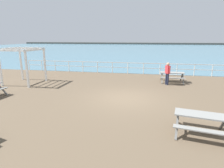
% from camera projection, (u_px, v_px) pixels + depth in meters
% --- Properties ---
extents(ground_plane, '(30.00, 24.00, 0.20)m').
position_uv_depth(ground_plane, '(126.00, 100.00, 10.94)').
color(ground_plane, brown).
extents(sea_band, '(142.00, 90.00, 0.01)m').
position_uv_depth(sea_band, '(145.00, 49.00, 61.21)').
color(sea_band, teal).
rests_on(sea_band, ground).
extents(distant_shoreline, '(142.00, 6.00, 1.80)m').
position_uv_depth(distant_shoreline, '(147.00, 44.00, 102.21)').
color(distant_shoreline, '#4C4C47').
rests_on(distant_shoreline, ground).
extents(seaward_railing, '(23.07, 0.07, 1.08)m').
position_uv_depth(seaward_railing, '(136.00, 66.00, 18.13)').
color(seaward_railing, white).
rests_on(seaward_railing, ground).
extents(picnic_table_near_left, '(2.04, 1.81, 0.80)m').
position_uv_depth(picnic_table_near_left, '(201.00, 119.00, 6.70)').
color(picnic_table_near_left, gray).
rests_on(picnic_table_near_left, ground).
extents(picnic_table_near_right, '(1.82, 1.56, 0.80)m').
position_uv_depth(picnic_table_near_right, '(172.00, 75.00, 14.77)').
color(picnic_table_near_right, gray).
rests_on(picnic_table_near_right, ground).
extents(visitor, '(0.36, 0.47, 1.66)m').
position_uv_depth(visitor, '(168.00, 72.00, 13.80)').
color(visitor, '#1E2338').
rests_on(visitor, ground).
extents(lattice_pergola, '(2.53, 2.65, 2.70)m').
position_uv_depth(lattice_pergola, '(23.00, 57.00, 14.02)').
color(lattice_pergola, white).
rests_on(lattice_pergola, ground).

